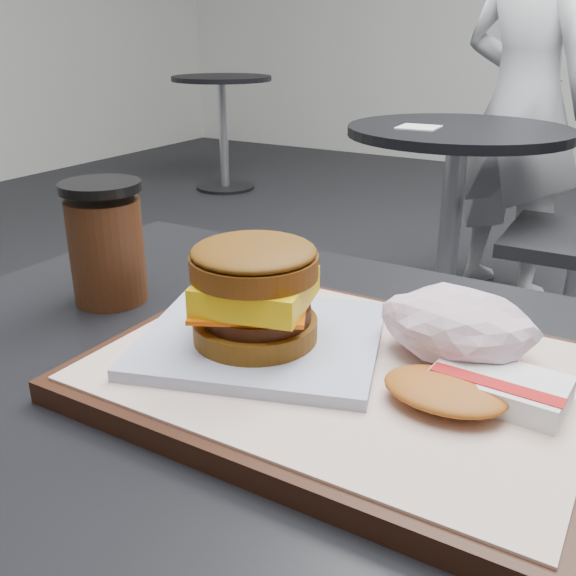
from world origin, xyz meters
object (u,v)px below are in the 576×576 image
(hash_brown, at_px, (475,388))
(neighbor_table, at_px, (454,189))
(coffee_cup, at_px, (106,246))
(breakfast_sandwich, at_px, (257,303))
(customer_table, at_px, (288,556))
(patron, at_px, (523,104))
(crumpled_wrapper, at_px, (458,325))
(serving_tray, at_px, (341,375))

(hash_brown, bearing_deg, neighbor_table, 106.79)
(coffee_cup, bearing_deg, breakfast_sandwich, -12.27)
(customer_table, bearing_deg, patron, 97.24)
(customer_table, relative_size, hash_brown, 6.66)
(neighbor_table, bearing_deg, crumpled_wrapper, -73.65)
(neighbor_table, bearing_deg, customer_table, -78.02)
(breakfast_sandwich, bearing_deg, crumpled_wrapper, 25.56)
(breakfast_sandwich, height_order, coffee_cup, coffee_cup)
(crumpled_wrapper, height_order, coffee_cup, coffee_cup)
(hash_brown, bearing_deg, breakfast_sandwich, -177.27)
(serving_tray, bearing_deg, crumpled_wrapper, 39.31)
(serving_tray, relative_size, hash_brown, 3.17)
(serving_tray, relative_size, coffee_cup, 3.06)
(hash_brown, bearing_deg, crumpled_wrapper, 117.59)
(hash_brown, height_order, patron, patron)
(customer_table, xyz_separation_m, patron, (-0.29, 2.26, 0.18))
(customer_table, bearing_deg, serving_tray, 15.42)
(breakfast_sandwich, xyz_separation_m, crumpled_wrapper, (0.14, 0.07, -0.01))
(customer_table, bearing_deg, hash_brown, 4.06)
(serving_tray, bearing_deg, hash_brown, -0.62)
(serving_tray, height_order, breakfast_sandwich, breakfast_sandwich)
(coffee_cup, height_order, neighbor_table, coffee_cup)
(hash_brown, xyz_separation_m, coffee_cup, (-0.39, 0.04, 0.03))
(hash_brown, xyz_separation_m, crumpled_wrapper, (-0.03, 0.06, 0.02))
(customer_table, bearing_deg, coffee_cup, 168.74)
(breakfast_sandwich, bearing_deg, serving_tray, 7.57)
(coffee_cup, bearing_deg, hash_brown, -5.58)
(breakfast_sandwich, relative_size, crumpled_wrapper, 1.95)
(serving_tray, distance_m, neighbor_table, 1.70)
(hash_brown, bearing_deg, serving_tray, 179.38)
(customer_table, xyz_separation_m, crumpled_wrapper, (0.11, 0.07, 0.23))
(breakfast_sandwich, distance_m, hash_brown, 0.18)
(customer_table, height_order, neighbor_table, customer_table)
(customer_table, relative_size, neighbor_table, 1.07)
(serving_tray, distance_m, crumpled_wrapper, 0.10)
(customer_table, distance_m, hash_brown, 0.26)
(customer_table, distance_m, patron, 2.29)
(coffee_cup, distance_m, patron, 2.22)
(serving_tray, relative_size, crumpled_wrapper, 3.18)
(coffee_cup, bearing_deg, customer_table, -11.26)
(customer_table, xyz_separation_m, coffee_cup, (-0.24, 0.05, 0.24))
(crumpled_wrapper, distance_m, coffee_cup, 0.36)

